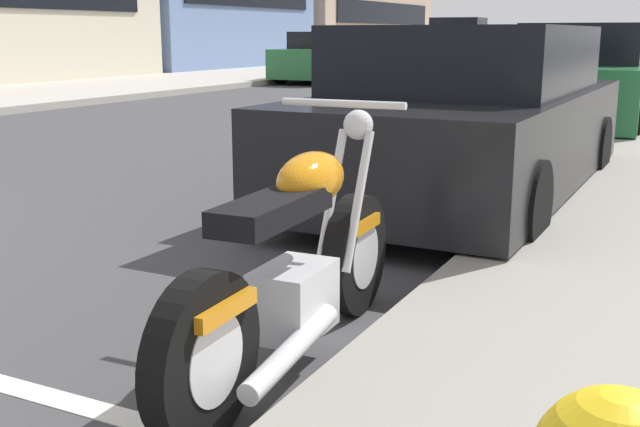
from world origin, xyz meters
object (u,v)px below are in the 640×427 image
Objects in this scene: parked_car_near_corner at (469,119)px; crossing_truck at (475,45)px; parked_motorcycle at (297,270)px; car_opposite_curb at (327,58)px; parked_car_at_intersection at (581,81)px; parked_car_across_street at (639,60)px; parked_car_second_in_row at (624,67)px.

parked_car_near_corner is 25.98m from crossing_truck.
parked_motorcycle is 20.01m from car_opposite_curb.
crossing_truck reaches higher than parked_motorcycle.
parked_car_at_intersection is (9.46, 0.29, 0.29)m from parked_motorcycle.
parked_motorcycle is at bearing -174.34° from parked_car_near_corner.
car_opposite_curb is (-2.50, 8.31, -0.02)m from parked_car_across_street.
parked_car_at_intersection is 1.01× the size of parked_car_across_street.
parked_car_across_street is 1.05× the size of car_opposite_curb.
parked_car_second_in_row is (5.33, -0.05, -0.01)m from parked_car_at_intersection.
crossing_truck is at bearing 24.98° from parked_car_second_in_row.
parked_car_at_intersection is 1.06× the size of car_opposite_curb.
parked_car_near_corner is at bearing 29.68° from car_opposite_curb.
parked_car_at_intersection reaches higher than car_opposite_curb.
parked_car_second_in_row is at bearing 178.74° from parked_car_across_street.
parked_car_second_in_row is 0.84× the size of crossing_truck.
crossing_truck is (8.20, 6.91, 0.23)m from parked_car_across_street.
parked_car_at_intersection reaches higher than parked_car_across_street.
parked_car_across_street reaches higher than parked_car_second_in_row.
parked_car_across_street is 10.72m from crossing_truck.
parked_car_near_corner is at bearing 177.20° from parked_car_across_street.
parked_car_across_street is (11.05, 0.14, -0.01)m from parked_car_at_intersection.
parked_motorcycle is 0.45× the size of parked_car_at_intersection.
parked_car_second_in_row is 0.98× the size of parked_car_across_street.
parked_motorcycle is at bearing 100.84° from crossing_truck.
parked_car_at_intersection is at bearing -0.49° from parked_motorcycle.
parked_car_across_street reaches higher than parked_motorcycle.
parked_car_near_corner reaches higher than parked_motorcycle.
car_opposite_curb is at bearing 103.62° from parked_car_across_street.
crossing_truck reaches higher than parked_car_second_in_row.
crossing_truck reaches higher than parked_car_across_street.
parked_car_second_in_row is 15.62m from crossing_truck.
parked_motorcycle is 9.47m from parked_car_at_intersection.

